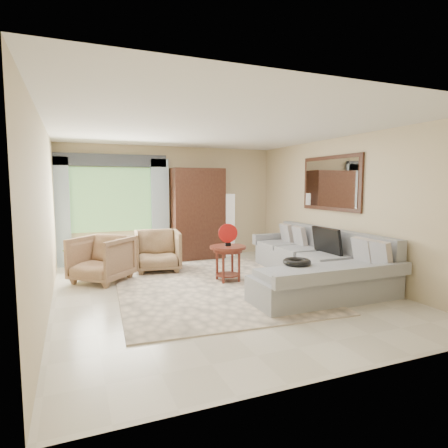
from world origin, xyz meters
name	(u,v)px	position (x,y,z in m)	size (l,w,h in m)	color
ground	(218,290)	(0.00, 0.00, 0.00)	(6.00, 6.00, 0.00)	silver
area_rug	(209,286)	(-0.05, 0.27, 0.01)	(3.00, 4.00, 0.02)	beige
sectional_sofa	(316,267)	(1.78, -0.18, 0.28)	(2.30, 3.46, 0.90)	#95979C
tv_screen	(327,241)	(2.05, -0.12, 0.72)	(0.06, 0.74, 0.48)	black
garden_hose	(297,262)	(1.00, -0.77, 0.55)	(0.43, 0.43, 0.09)	black
coffee_table	(228,263)	(0.37, 0.45, 0.34)	(0.64, 0.64, 0.64)	#541D16
red_disc	(228,233)	(0.37, 0.45, 0.87)	(0.34, 0.34, 0.03)	#AD1411
armchair_left	(101,259)	(-1.72, 1.30, 0.41)	(0.87, 0.90, 0.82)	#967152
armchair_right	(157,251)	(-0.62, 1.75, 0.41)	(0.87, 0.90, 0.82)	#8F6D4E
potted_plant	(76,256)	(-2.13, 2.48, 0.28)	(0.51, 0.44, 0.56)	#999999
armoire	(198,214)	(0.55, 2.72, 1.05)	(1.20, 0.55, 2.10)	black
floor_lamp	(228,225)	(1.35, 2.78, 0.75)	(0.24, 0.24, 1.50)	silver
window	(112,199)	(-1.35, 2.97, 1.40)	(1.80, 0.04, 1.40)	#669E59
curtain_left	(60,212)	(-2.40, 2.88, 1.15)	(0.40, 0.08, 2.30)	#9EB7CC
curtain_right	(160,210)	(-0.30, 2.88, 1.15)	(0.40, 0.08, 2.30)	#9EB7CC
valance	(111,160)	(-1.35, 2.90, 2.25)	(2.40, 0.12, 0.26)	#1E232D
wall_mirror	(331,183)	(2.46, 0.35, 1.75)	(0.05, 1.70, 1.05)	black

